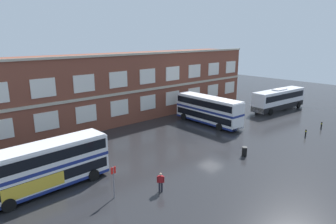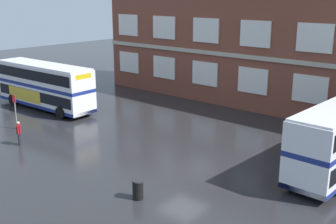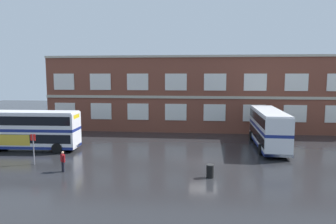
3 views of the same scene
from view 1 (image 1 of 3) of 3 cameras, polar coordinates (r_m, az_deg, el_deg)
name	(u,v)px [view 1 (image 1 of 3)]	position (r m, az deg, el deg)	size (l,w,h in m)	color
ground_plane	(199,142)	(37.23, 5.86, -5.75)	(120.00, 120.00, 0.00)	#232326
brick_terminal_building	(132,85)	(48.64, -6.85, 5.12)	(46.34, 8.19, 10.37)	brown
double_decker_near	(44,167)	(27.35, -22.64, -9.60)	(11.09, 3.19, 4.07)	silver
double_decker_middle	(208,110)	(44.50, 7.68, 0.44)	(3.09, 11.07, 4.07)	silver
touring_coach	(279,99)	(55.93, 20.37, 2.26)	(12.17, 3.65, 3.80)	silver
waiting_passenger	(161,181)	(25.60, -1.42, -13.12)	(0.54, 0.51, 1.70)	black
bus_stand_flag	(114,179)	(24.76, -10.35, -12.54)	(0.44, 0.10, 2.70)	slate
station_litter_bin	(244,151)	(33.84, 14.38, -7.30)	(0.60, 0.60, 1.03)	black
safety_bollard_west	(306,133)	(42.95, 24.81, -3.60)	(0.19, 0.19, 0.95)	black
safety_bollard_east	(321,125)	(47.60, 27.25, -2.21)	(0.19, 0.19, 0.95)	black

